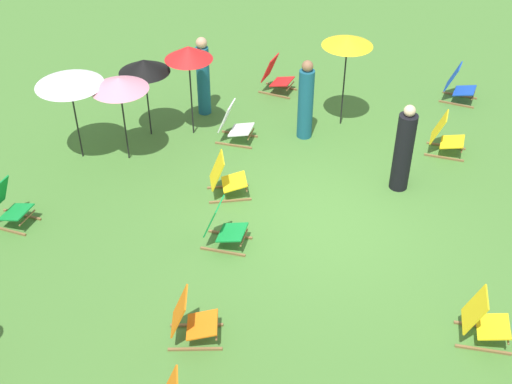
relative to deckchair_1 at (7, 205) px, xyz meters
The scene contains 18 objects.
ground_plane 5.40m from the deckchair_1, 83.03° to the right, with size 40.00×40.00×0.00m, color #477A33.
deckchair_1 is the anchor object (origin of this frame).
deckchair_2 6.58m from the deckchair_1, 38.64° to the right, with size 0.69×0.87×0.83m.
deckchair_3 7.76m from the deckchair_1, 103.06° to the right, with size 0.54×0.80×0.83m.
deckchair_4 8.16m from the deckchair_1, 68.39° to the right, with size 0.62×0.84×0.83m.
deckchair_5 3.69m from the deckchair_1, 92.26° to the right, with size 0.58×0.82×0.83m.
deckchair_8 9.61m from the deckchair_1, 57.59° to the right, with size 0.68×0.87×0.83m.
deckchair_10 4.57m from the deckchair_1, 48.96° to the right, with size 0.59×0.83×0.83m.
deckchair_11 3.73m from the deckchair_1, 71.64° to the right, with size 0.65×0.85×0.83m.
deckchair_12 4.16m from the deckchair_1, 121.65° to the right, with size 0.57×0.81×0.83m.
umbrella_0 6.96m from the deckchair_1, 55.18° to the right, with size 1.01×1.01×1.98m.
umbrella_1 2.55m from the deckchair_1, 15.43° to the right, with size 1.25×1.25×1.81m.
umbrella_2 2.90m from the deckchair_1, 34.90° to the right, with size 1.07×1.07×1.74m.
umbrella_3 3.69m from the deckchair_1, 29.54° to the right, with size 1.00×1.00×1.67m.
umbrella_4 4.33m from the deckchair_1, 39.00° to the right, with size 0.93×0.93×1.92m.
person_0 6.89m from the deckchair_1, 75.24° to the right, with size 0.44×0.44×1.71m.
person_1 4.86m from the deckchair_1, 33.56° to the right, with size 0.32×0.32×1.72m.
person_3 5.89m from the deckchair_1, 55.64° to the right, with size 0.38×0.38×1.68m.
Camera 1 is at (-9.04, 0.22, 7.39)m, focal length 47.25 mm.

